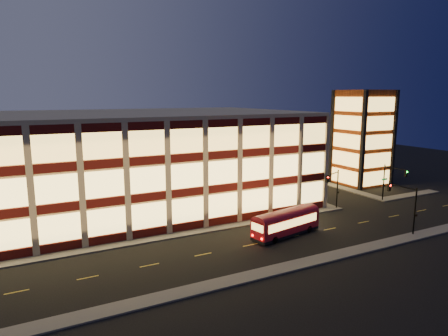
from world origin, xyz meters
TOP-DOWN VIEW (x-y plane):
  - ground at (0.00, 0.00)m, footprint 200.00×200.00m
  - sidewalk_office_south at (-3.00, 1.00)m, footprint 54.00×2.00m
  - sidewalk_office_east at (23.00, 17.00)m, footprint 2.00×30.00m
  - sidewalk_tower_south at (40.00, 1.00)m, footprint 14.00×2.00m
  - sidewalk_tower_west at (34.00, 17.00)m, footprint 2.00×30.00m
  - sidewalk_near at (0.00, -13.00)m, footprint 100.00×2.00m
  - office_building at (-2.91, 16.91)m, footprint 50.45×30.45m
  - stair_tower at (39.95, 11.95)m, footprint 8.60×8.60m
  - traffic_signal_far at (22.21, 0.24)m, footprint 3.79×1.87m
  - traffic_signal_right at (33.50, -0.62)m, footprint 1.20×4.37m
  - traffic_signal_near at (23.50, -11.03)m, footprint 0.32×4.45m
  - trolley_bus at (9.54, -5.26)m, footprint 9.90×4.18m

SIDE VIEW (x-z plane):
  - ground at x=0.00m, z-range 0.00..0.00m
  - sidewalk_office_south at x=-3.00m, z-range 0.00..0.15m
  - sidewalk_office_east at x=23.00m, z-range 0.00..0.15m
  - sidewalk_tower_south at x=40.00m, z-range 0.00..0.15m
  - sidewalk_tower_west at x=34.00m, z-range 0.00..0.15m
  - sidewalk_near at x=0.00m, z-range 0.00..0.15m
  - trolley_bus at x=9.54m, z-range 0.18..3.44m
  - traffic_signal_right at x=33.50m, z-range 1.10..7.10m
  - traffic_signal_far at x=22.21m, z-range 1.11..7.11m
  - traffic_signal_near at x=23.50m, z-range 1.13..7.13m
  - office_building at x=-2.91m, z-range 0.00..14.50m
  - stair_tower at x=39.95m, z-range -0.01..17.99m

